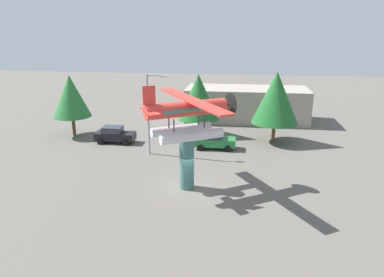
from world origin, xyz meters
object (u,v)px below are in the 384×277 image
object	(u,v)px
floatplane_monument	(188,115)
car_near_black	(115,135)
car_mid_green	(214,140)
display_pedestal	(187,163)
streetlight_primary	(150,109)
storefront_building	(246,104)
tree_west	(71,96)
tree_east	(198,97)
tree_center_back	(276,98)

from	to	relation	value
floatplane_monument	car_near_black	world-z (taller)	floatplane_monument
car_near_black	car_mid_green	distance (m)	10.69
display_pedestal	streetlight_primary	xyz separation A→B (m)	(-4.54, 7.24, 2.46)
storefront_building	floatplane_monument	bearing A→B (deg)	-101.81
storefront_building	tree_west	bearing A→B (deg)	-153.34
floatplane_monument	streetlight_primary	distance (m)	8.64
display_pedestal	streetlight_primary	size ratio (longest dim) A/B	0.53
tree_west	display_pedestal	bearing A→B (deg)	-39.62
floatplane_monument	tree_east	size ratio (longest dim) A/B	1.35
tree_west	tree_east	xyz separation A→B (m)	(13.99, 2.09, -0.13)
streetlight_primary	display_pedestal	bearing A→B (deg)	-57.93
streetlight_primary	storefront_building	xyz separation A→B (m)	(9.24, 14.76, -2.36)
car_mid_green	storefront_building	xyz separation A→B (m)	(3.32, 12.34, 1.26)
car_mid_green	display_pedestal	bearing A→B (deg)	-98.10
floatplane_monument	tree_west	bearing A→B (deg)	108.65
storefront_building	tree_west	size ratio (longest dim) A/B	2.28
car_near_black	display_pedestal	bearing A→B (deg)	-47.86
storefront_building	tree_west	world-z (taller)	tree_west
floatplane_monument	tree_center_back	bearing A→B (deg)	27.62
display_pedestal	tree_east	bearing A→B (deg)	93.11
streetlight_primary	tree_center_back	xyz separation A→B (m)	(12.07, 5.53, 0.33)
streetlight_primary	storefront_building	size ratio (longest dim) A/B	0.49
display_pedestal	car_mid_green	size ratio (longest dim) A/B	0.97
display_pedestal	storefront_building	world-z (taller)	storefront_building
tree_center_back	floatplane_monument	bearing A→B (deg)	-120.29
streetlight_primary	car_near_black	bearing A→B (deg)	147.50
car_mid_green	tree_center_back	distance (m)	7.94
floatplane_monument	storefront_building	size ratio (longest dim) A/B	0.60
floatplane_monument	streetlight_primary	bearing A→B (deg)	90.85
storefront_building	tree_center_back	distance (m)	10.02
car_near_black	storefront_building	world-z (taller)	storefront_building
tree_center_back	storefront_building	bearing A→B (deg)	107.05
car_mid_green	car_near_black	bearing A→B (deg)	176.71
floatplane_monument	tree_west	size ratio (longest dim) A/B	1.37
streetlight_primary	storefront_building	world-z (taller)	streetlight_primary
floatplane_monument	tree_center_back	xyz separation A→B (m)	(7.42, 12.70, -0.93)
storefront_building	tree_east	size ratio (longest dim) A/B	2.25
car_near_black	tree_center_back	bearing A→B (deg)	8.44
car_near_black	streetlight_primary	size ratio (longest dim) A/B	0.54
streetlight_primary	tree_west	bearing A→B (deg)	154.02
display_pedestal	car_mid_green	xyz separation A→B (m)	(1.37, 9.66, -1.16)
car_near_black	tree_center_back	size ratio (longest dim) A/B	0.56
streetlight_primary	storefront_building	distance (m)	17.57
floatplane_monument	tree_west	distance (m)	19.25
tree_center_back	car_mid_green	bearing A→B (deg)	-153.20
tree_east	tree_center_back	bearing A→B (deg)	-10.58
car_mid_green	tree_east	xyz separation A→B (m)	(-2.15, 4.66, 3.52)
display_pedestal	floatplane_monument	size ratio (longest dim) A/B	0.43
tree_east	storefront_building	bearing A→B (deg)	54.51
storefront_building	tree_east	distance (m)	9.70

